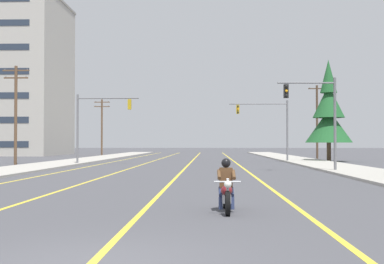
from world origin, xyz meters
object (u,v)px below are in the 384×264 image
at_px(utility_pole_right_far, 317,120).
at_px(utility_pole_left_far, 102,125).
at_px(motorcycle_with_rider, 226,190).
at_px(traffic_signal_near_right, 319,110).
at_px(traffic_signal_near_left, 96,118).
at_px(traffic_signal_mid_right, 270,121).
at_px(conifer_tree_right_verge_far, 329,115).
at_px(utility_pole_left_near, 16,111).

bearing_deg(utility_pole_right_far, utility_pole_left_far, 156.76).
height_order(motorcycle_with_rider, traffic_signal_near_right, traffic_signal_near_right).
bearing_deg(traffic_signal_near_left, traffic_signal_mid_right, 23.21).
xyz_separation_m(motorcycle_with_rider, traffic_signal_mid_right, (5.63, 38.06, 3.57)).
bearing_deg(utility_pole_left_far, conifer_tree_right_verge_far, -38.27).
xyz_separation_m(utility_pole_left_near, conifer_tree_right_verge_far, (29.23, 9.10, 0.11)).
xyz_separation_m(utility_pole_left_far, conifer_tree_right_verge_far, (28.19, -22.24, 0.26)).
relative_size(motorcycle_with_rider, conifer_tree_right_verge_far, 0.21).
bearing_deg(conifer_tree_right_verge_far, traffic_signal_near_left, -159.41).
height_order(traffic_signal_near_right, conifer_tree_right_verge_far, conifer_tree_right_verge_far).
height_order(motorcycle_with_rider, utility_pole_left_far, utility_pole_left_far).
bearing_deg(traffic_signal_near_left, utility_pole_left_near, -174.19).
bearing_deg(traffic_signal_mid_right, utility_pole_right_far, 58.01).
bearing_deg(utility_pole_right_far, traffic_signal_near_right, -101.43).
distance_m(traffic_signal_near_right, utility_pole_right_far, 29.99).
distance_m(motorcycle_with_rider, utility_pole_left_far, 64.03).
bearing_deg(conifer_tree_right_verge_far, motorcycle_with_rider, -106.66).
relative_size(traffic_signal_near_right, utility_pole_left_far, 0.74).
relative_size(motorcycle_with_rider, utility_pole_left_near, 0.25).
height_order(utility_pole_left_near, utility_pole_right_far, utility_pole_right_far).
bearing_deg(conifer_tree_right_verge_far, traffic_signal_mid_right, -166.65).
xyz_separation_m(utility_pole_right_far, conifer_tree_right_verge_far, (-0.82, -9.78, 0.13)).
height_order(motorcycle_with_rider, traffic_signal_mid_right, traffic_signal_mid_right).
bearing_deg(motorcycle_with_rider, utility_pole_left_far, 104.84).
bearing_deg(traffic_signal_near_right, utility_pole_left_near, 156.44).
height_order(traffic_signal_near_right, utility_pole_right_far, utility_pole_right_far).
xyz_separation_m(traffic_signal_mid_right, utility_pole_left_far, (-21.99, 23.71, 0.40)).
relative_size(utility_pole_left_near, conifer_tree_right_verge_far, 0.82).
height_order(traffic_signal_near_right, traffic_signal_mid_right, same).
bearing_deg(traffic_signal_near_right, utility_pole_right_far, 78.57).
xyz_separation_m(traffic_signal_near_right, traffic_signal_mid_right, (-1.08, 18.14, 0.13)).
relative_size(motorcycle_with_rider, utility_pole_left_far, 0.26).
bearing_deg(motorcycle_with_rider, traffic_signal_near_left, 108.68).
bearing_deg(utility_pole_right_far, traffic_signal_near_left, -141.90).
distance_m(motorcycle_with_rider, traffic_signal_near_right, 21.30).
xyz_separation_m(traffic_signal_near_left, conifer_tree_right_verge_far, (22.35, 8.40, 0.68)).
bearing_deg(motorcycle_with_rider, traffic_signal_near_right, 71.38).
bearing_deg(motorcycle_with_rider, utility_pole_right_far, 75.61).
height_order(utility_pole_right_far, utility_pole_left_far, utility_pole_right_far).
bearing_deg(traffic_signal_near_left, utility_pole_left_far, 100.79).
height_order(motorcycle_with_rider, conifer_tree_right_verge_far, conifer_tree_right_verge_far).
xyz_separation_m(motorcycle_with_rider, traffic_signal_near_right, (6.71, 19.92, 3.45)).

